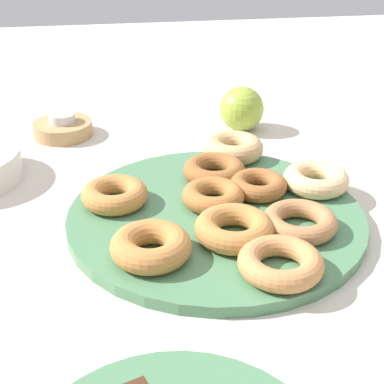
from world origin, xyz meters
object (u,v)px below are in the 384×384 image
object	(u,v)px
donut_2	(209,196)
donut_4	(300,222)
tealight	(62,118)
donut_5	(214,170)
donut_6	(234,228)
apple	(242,109)
donut_plate	(216,216)
donut_8	(280,263)
donut_0	(151,246)
candle_holder	(63,129)
donut_1	(115,195)
donut_3	(316,179)
donut_9	(233,148)
donut_7	(258,185)

from	to	relation	value
donut_2	donut_4	size ratio (longest dim) A/B	0.90
donut_4	tealight	bearing A→B (deg)	37.51
donut_5	donut_6	distance (m)	0.15
donut_2	apple	bearing A→B (deg)	-21.26
donut_plate	donut_8	distance (m)	0.14
donut_2	tealight	world-z (taller)	tealight
donut_0	donut_8	distance (m)	0.14
donut_8	candle_holder	size ratio (longest dim) A/B	0.92
donut_0	donut_5	size ratio (longest dim) A/B	1.04
donut_2	apple	distance (m)	0.30
donut_5	donut_6	xyz separation A→B (m)	(-0.15, 0.01, 0.00)
apple	donut_6	bearing A→B (deg)	165.28
donut_6	donut_8	bearing A→B (deg)	-155.35
donut_6	candle_holder	size ratio (longest dim) A/B	0.93
donut_plate	donut_5	bearing A→B (deg)	-9.67
donut_4	donut_6	world-z (taller)	donut_6
apple	donut_5	bearing A→B (deg)	156.94
donut_plate	donut_1	bearing A→B (deg)	71.91
candle_holder	apple	bearing A→B (deg)	-93.86
donut_3	donut_6	xyz separation A→B (m)	(-0.10, 0.13, 0.00)
tealight	donut_3	bearing A→B (deg)	-128.80
donut_0	donut_4	bearing A→B (deg)	-80.90
donut_1	donut_9	bearing A→B (deg)	-57.30
donut_1	apple	world-z (taller)	apple
donut_0	donut_7	bearing A→B (deg)	-50.50
candle_holder	donut_3	bearing A→B (deg)	-128.80
tealight	donut_1	bearing A→B (deg)	-164.58
donut_0	donut_5	distance (m)	0.20
donut_plate	donut_7	distance (m)	0.08
donut_9	donut_5	bearing A→B (deg)	147.49
donut_1	donut_4	distance (m)	0.23
donut_8	tealight	world-z (taller)	tealight
donut_4	donut_8	world-z (taller)	donut_8
donut_7	tealight	xyz separation A→B (m)	(0.28, 0.26, 0.01)
donut_6	donut_plate	bearing A→B (deg)	7.42
donut_4	donut_plate	bearing A→B (deg)	56.57
donut_0	donut_2	xyz separation A→B (m)	(0.11, -0.08, -0.00)
donut_5	donut_6	size ratio (longest dim) A/B	0.94
donut_5	tealight	distance (m)	0.31
donut_7	tealight	size ratio (longest dim) A/B	1.71
donut_plate	donut_9	xyz separation A→B (m)	(0.16, -0.06, 0.02)
donut_4	candle_holder	xyz separation A→B (m)	(0.37, 0.29, -0.01)
donut_1	donut_7	world-z (taller)	donut_1
donut_5	donut_8	size ratio (longest dim) A/B	0.95
donut_8	donut_9	size ratio (longest dim) A/B	1.01
donut_9	apple	bearing A→B (deg)	-18.11
donut_4	donut_2	bearing A→B (deg)	50.07
donut_5	donut_6	world-z (taller)	donut_6
donut_0	donut_7	xyz separation A→B (m)	(0.13, -0.15, -0.00)
apple	donut_4	bearing A→B (deg)	177.63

